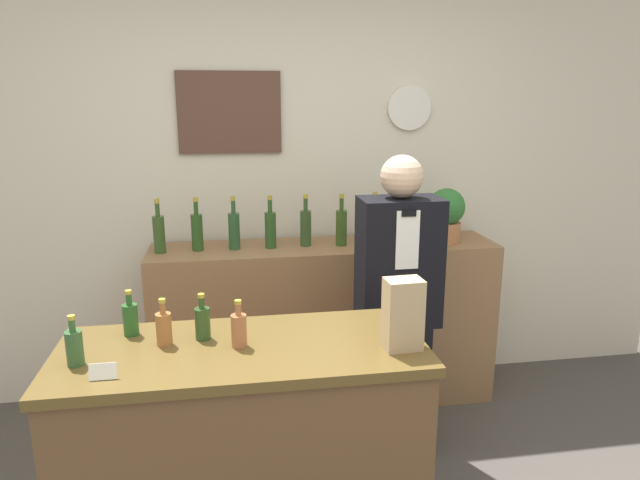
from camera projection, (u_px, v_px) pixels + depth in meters
The scene contains 20 objects.
back_wall at pixel (286, 180), 3.52m from camera, with size 5.20×0.09×2.70m.
back_shelf at pixel (325, 324), 3.49m from camera, with size 2.05×0.45×1.00m.
display_counter at pixel (246, 454), 2.27m from camera, with size 1.39×0.59×0.93m.
shopkeeper at pixel (397, 312), 2.89m from camera, with size 0.40×0.25×1.59m.
potted_plant at pixel (446, 214), 3.41m from camera, with size 0.22×0.22×0.33m.
paper_bag at pixel (403, 314), 2.11m from camera, with size 0.14×0.11×0.27m.
price_card_left at pixel (103, 372), 1.90m from camera, with size 0.09×0.02×0.06m.
counter_bottle_0 at pixel (74, 346), 1.99m from camera, with size 0.06×0.06×0.19m.
counter_bottle_1 at pixel (130, 318), 2.25m from camera, with size 0.06×0.06×0.19m.
counter_bottle_2 at pixel (164, 328), 2.15m from camera, with size 0.06×0.06×0.19m.
counter_bottle_3 at pixel (203, 322), 2.21m from camera, with size 0.06×0.06×0.19m.
counter_bottle_4 at pixel (239, 329), 2.14m from camera, with size 0.06×0.06×0.19m.
shelf_bottle_0 at pixel (159, 233), 3.18m from camera, with size 0.07×0.07×0.31m.
shelf_bottle_1 at pixel (197, 231), 3.23m from camera, with size 0.07×0.07×0.31m.
shelf_bottle_2 at pixel (234, 229), 3.26m from camera, with size 0.07×0.07×0.31m.
shelf_bottle_3 at pixel (270, 228), 3.29m from camera, with size 0.07×0.07×0.31m.
shelf_bottle_4 at pixel (306, 227), 3.33m from camera, with size 0.07×0.07×0.31m.
shelf_bottle_5 at pixel (341, 226), 3.34m from camera, with size 0.07×0.07×0.31m.
shelf_bottle_6 at pixel (374, 224), 3.41m from camera, with size 0.07×0.07×0.31m.
shelf_bottle_7 at pixel (409, 224), 3.41m from camera, with size 0.07×0.07×0.31m.
Camera 1 is at (-0.36, -1.50, 1.85)m, focal length 32.00 mm.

